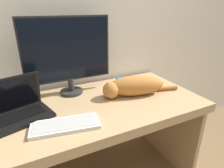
# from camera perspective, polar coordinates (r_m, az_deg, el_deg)

# --- Properties ---
(wall_back) EXTENTS (6.40, 0.06, 2.60)m
(wall_back) POSITION_cam_1_polar(r_m,az_deg,el_deg) (1.47, -15.56, 21.70)
(wall_back) COLOR silver
(wall_back) RESTS_ON ground_plane
(desk) EXTENTS (1.59, 0.71, 0.71)m
(desk) POSITION_cam_1_polar(r_m,az_deg,el_deg) (1.29, -8.38, -12.12)
(desk) COLOR tan
(desk) RESTS_ON ground_plane
(monitor) EXTENTS (0.60, 0.16, 0.54)m
(monitor) POSITION_cam_1_polar(r_m,az_deg,el_deg) (1.32, -13.22, 9.08)
(monitor) COLOR #282828
(monitor) RESTS_ON desk
(laptop) EXTENTS (0.38, 0.30, 0.23)m
(laptop) POSITION_cam_1_polar(r_m,az_deg,el_deg) (1.19, -26.87, -7.14)
(laptop) COLOR black
(laptop) RESTS_ON desk
(external_keyboard) EXTENTS (0.37, 0.20, 0.02)m
(external_keyboard) POSITION_cam_1_polar(r_m,az_deg,el_deg) (1.03, -14.02, -12.06)
(external_keyboard) COLOR white
(external_keyboard) RESTS_ON desk
(cat) EXTENTS (0.57, 0.25, 0.14)m
(cat) POSITION_cam_1_polar(r_m,az_deg,el_deg) (1.32, 6.45, -0.52)
(cat) COLOR #C67A38
(cat) RESTS_ON desk
(small_toy) EXTENTS (0.05, 0.05, 0.05)m
(small_toy) POSITION_cam_1_polar(r_m,az_deg,el_deg) (1.52, 2.51, 0.89)
(small_toy) COLOR #2D6BB7
(small_toy) RESTS_ON desk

